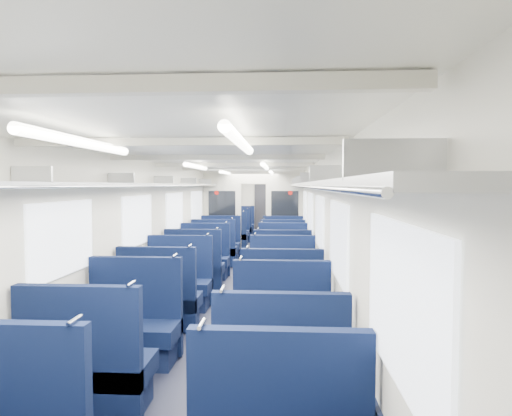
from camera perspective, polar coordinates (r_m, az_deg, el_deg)
The scene contains 37 objects.
floor at distance 9.76m, azimuth -1.48°, elevation -8.63°, with size 2.80×18.00×0.01m, color black.
ceiling at distance 9.57m, azimuth -1.49°, elevation 5.29°, with size 2.80×18.00×0.01m, color silver.
wall_left at distance 9.82m, azimuth -9.65°, elevation -1.67°, with size 0.02×18.00×2.35m, color beige.
dado_left at distance 9.92m, azimuth -9.52°, elevation -6.43°, with size 0.03×17.90×0.70m, color black.
wall_right at distance 9.58m, azimuth 6.89°, elevation -1.77°, with size 0.02×18.00×2.35m, color beige.
dado_right at distance 9.68m, azimuth 6.77°, elevation -6.64°, with size 0.03×17.90×0.70m, color black.
wall_far at distance 18.56m, azimuth 0.98°, elevation 0.54°, with size 2.80×0.02×2.35m, color beige.
luggage_rack_left at distance 9.75m, azimuth -8.62°, elevation 3.00°, with size 0.36×17.40×0.18m.
luggage_rack_right at distance 9.53m, azimuth 5.80°, elevation 3.02°, with size 0.36×17.40×0.18m.
windows at distance 9.13m, azimuth -1.74°, elevation -0.44°, with size 2.78×15.60×0.75m.
ceiling_fittings at distance 9.31m, azimuth -1.64°, elevation 4.98°, with size 2.70×16.06×0.11m.
end_door at distance 18.51m, azimuth 0.97°, elevation -0.01°, with size 0.75×0.06×2.00m, color black.
bulkhead at distance 12.35m, azimuth -0.34°, elevation -0.42°, with size 2.80×0.10×2.35m.
seat_4 at distance 4.29m, azimuth -20.94°, elevation -19.13°, with size 1.06×0.58×1.18m.
seat_5 at distance 3.83m, azimuth 3.21°, elevation -21.74°, with size 1.06×0.58×1.18m.
seat_6 at distance 5.28m, azimuth -15.65°, elevation -14.77°, with size 1.06×0.58×1.18m.
seat_7 at distance 4.89m, azimuth 3.30°, elevation -16.13°, with size 1.06×0.58×1.18m.
seat_8 at distance 6.29m, azimuth -12.26°, elevation -11.83°, with size 1.06×0.58×1.18m.
seat_9 at distance 5.99m, azimuth 3.37°, elevation -12.52°, with size 1.06×0.58×1.18m.
seat_10 at distance 7.29m, azimuth -9.95°, elevation -9.75°, with size 1.06×0.58×1.18m.
seat_11 at distance 7.20m, azimuth 3.41°, elevation -9.88°, with size 1.06×0.58×1.18m.
seat_12 at distance 8.52m, azimuth -7.90°, elevation -7.88°, with size 1.06×0.58×1.18m.
seat_13 at distance 8.33m, azimuth 3.44°, elevation -8.11°, with size 1.06×0.58×1.18m.
seat_14 at distance 9.51m, azimuth -6.67°, elevation -6.74°, with size 1.06×0.58×1.18m.
seat_15 at distance 9.53m, azimuth 3.46°, elevation -6.69°, with size 1.06×0.58×1.18m.
seat_16 at distance 10.81m, azimuth -5.40°, elevation -5.55°, with size 1.06×0.58×1.18m.
seat_17 at distance 10.67m, azimuth 3.48°, elevation -5.66°, with size 1.06×0.58×1.18m.
seat_18 at distance 11.81m, azimuth -4.62°, elevation -4.82°, with size 1.06×0.58×1.18m.
seat_19 at distance 11.63m, azimuth 3.49°, elevation -4.94°, with size 1.06×0.58×1.18m.
seat_20 at distance 13.84m, azimuth -3.39°, elevation -3.67°, with size 1.06×0.58×1.18m.
seat_21 at distance 13.80m, azimuth 3.51°, elevation -3.69°, with size 1.06×0.58×1.18m.
seat_22 at distance 14.89m, azimuth -2.89°, elevation -3.20°, with size 1.06×0.58×1.18m.
seat_23 at distance 14.86m, azimuth 3.52°, elevation -3.21°, with size 1.06×0.58×1.18m.
seat_24 at distance 16.00m, azimuth -2.44°, elevation -2.76°, with size 1.06×0.58×1.18m.
seat_25 at distance 15.94m, azimuth 3.52°, elevation -2.79°, with size 1.06×0.58×1.18m.
seat_26 at distance 17.17m, azimuth -2.02°, elevation -2.37°, with size 1.06×0.58×1.18m.
seat_27 at distance 17.29m, azimuth 3.53°, elevation -2.34°, with size 1.06×0.58×1.18m.
Camera 1 is at (0.85, -9.53, 1.96)m, focal length 31.09 mm.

